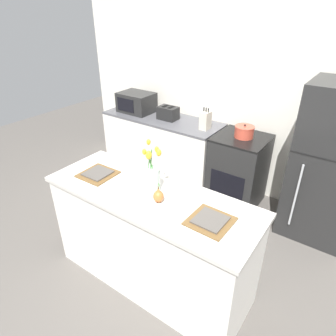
{
  "coord_description": "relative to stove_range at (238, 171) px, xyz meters",
  "views": [
    {
      "loc": [
        1.26,
        -1.52,
        2.27
      ],
      "look_at": [
        0.0,
        0.25,
        1.07
      ],
      "focal_mm": 32.0,
      "sensor_mm": 36.0,
      "label": 1
    }
  ],
  "objects": [
    {
      "name": "ground_plane",
      "position": [
        -0.1,
        -1.6,
        -0.45
      ],
      "size": [
        10.0,
        10.0,
        0.0
      ],
      "primitive_type": "plane",
      "color": "#59544F"
    },
    {
      "name": "back_wall",
      "position": [
        -0.1,
        0.4,
        0.9
      ],
      "size": [
        5.2,
        0.08,
        2.7
      ],
      "color": "silver",
      "rests_on": "ground_plane"
    },
    {
      "name": "kitchen_island",
      "position": [
        -0.1,
        -1.6,
        0.02
      ],
      "size": [
        1.8,
        0.66,
        0.95
      ],
      "color": "silver",
      "rests_on": "ground_plane"
    },
    {
      "name": "back_counter",
      "position": [
        -1.16,
        0.0,
        0.0
      ],
      "size": [
        1.68,
        0.6,
        0.9
      ],
      "color": "silver",
      "rests_on": "ground_plane"
    },
    {
      "name": "stove_range",
      "position": [
        0.0,
        0.0,
        0.0
      ],
      "size": [
        0.6,
        0.61,
        0.9
      ],
      "color": "black",
      "rests_on": "ground_plane"
    },
    {
      "name": "refrigerator",
      "position": [
        0.95,
        0.0,
        0.38
      ],
      "size": [
        0.68,
        0.67,
        1.65
      ],
      "color": "black",
      "rests_on": "ground_plane"
    },
    {
      "name": "flower_vase",
      "position": [
        -0.12,
        -1.54,
        0.62
      ],
      "size": [
        0.17,
        0.13,
        0.41
      ],
      "color": "silver",
      "rests_on": "kitchen_island"
    },
    {
      "name": "pear_figurine",
      "position": [
        0.02,
        -1.64,
        0.55
      ],
      "size": [
        0.08,
        0.08,
        0.13
      ],
      "color": "#C66B33",
      "rests_on": "kitchen_island"
    },
    {
      "name": "plate_setting_left",
      "position": [
        -0.66,
        -1.63,
        0.51
      ],
      "size": [
        0.29,
        0.29,
        0.02
      ],
      "color": "brown",
      "rests_on": "kitchen_island"
    },
    {
      "name": "plate_setting_right",
      "position": [
        0.46,
        -1.63,
        0.51
      ],
      "size": [
        0.29,
        0.29,
        0.02
      ],
      "color": "brown",
      "rests_on": "kitchen_island"
    },
    {
      "name": "toaster",
      "position": [
        -1.06,
        -0.0,
        0.54
      ],
      "size": [
        0.28,
        0.18,
        0.17
      ],
      "color": "black",
      "rests_on": "back_counter"
    },
    {
      "name": "cooking_pot",
      "position": [
        0.01,
        0.01,
        0.52
      ],
      "size": [
        0.23,
        0.23,
        0.16
      ],
      "color": "#CC4C38",
      "rests_on": "stove_range"
    },
    {
      "name": "microwave",
      "position": [
        -1.6,
        -0.0,
        0.58
      ],
      "size": [
        0.48,
        0.37,
        0.27
      ],
      "color": "black",
      "rests_on": "back_counter"
    },
    {
      "name": "knife_block",
      "position": [
        -0.48,
        -0.03,
        0.56
      ],
      "size": [
        0.1,
        0.14,
        0.27
      ],
      "color": "beige",
      "rests_on": "back_counter"
    }
  ]
}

